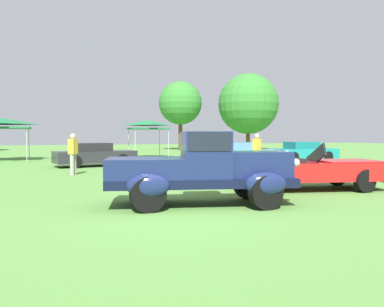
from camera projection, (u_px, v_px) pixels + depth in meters
The scene contains 12 objects.
ground_plane at pixel (185, 208), 8.54m from camera, with size 120.00×120.00×0.00m, color #568C3D.
feature_pickup_truck at pixel (202, 168), 8.85m from camera, with size 4.49×2.57×1.70m.
neighbor_convertible at pixel (311, 170), 11.41m from camera, with size 4.71×2.62×1.40m.
show_car_charcoal at pixel (95, 155), 20.03m from camera, with size 4.31×2.39×1.22m.
show_car_skyblue at pixel (237, 153), 21.77m from camera, with size 4.76×2.79×1.22m.
show_car_teal at pixel (303, 152), 23.72m from camera, with size 4.07×1.91×1.22m.
spectator_near_truck at pixel (73, 153), 15.56m from camera, with size 0.41×0.47×1.69m.
spectator_by_row at pixel (257, 151), 17.69m from camera, with size 0.47×0.41×1.69m.
canopy_tent_left_field at pixel (2, 123), 24.46m from camera, with size 3.27×3.27×2.71m.
canopy_tent_center_field at pixel (148, 124), 27.46m from camera, with size 2.62×2.62×2.71m.
treeline_mid_left at pixel (180, 103), 42.42m from camera, with size 4.78×4.78×7.58m.
treeline_center at pixel (248, 104), 42.12m from camera, with size 6.62×6.62×8.39m.
Camera 1 is at (-2.79, -8.00, 1.61)m, focal length 35.90 mm.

